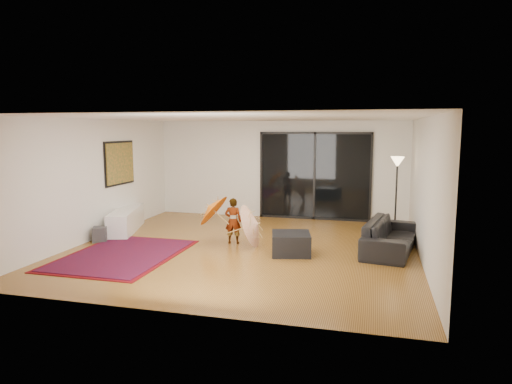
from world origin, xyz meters
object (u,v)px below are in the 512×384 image
(media_console, at_px, (126,220))
(child, at_px, (233,221))
(sofa, at_px, (390,236))
(ottoman, at_px, (291,244))

(media_console, relative_size, child, 1.95)
(media_console, height_order, sofa, sofa)
(ottoman, bearing_deg, sofa, 21.07)
(child, bearing_deg, sofa, 175.49)
(child, bearing_deg, ottoman, 150.58)
(sofa, bearing_deg, ottoman, 121.03)
(sofa, relative_size, ottoman, 2.92)
(sofa, height_order, child, child)
(sofa, height_order, ottoman, sofa)
(media_console, distance_m, child, 2.95)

